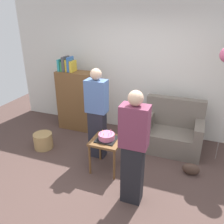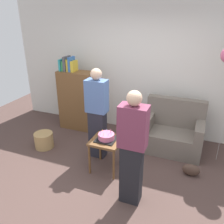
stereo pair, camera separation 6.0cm
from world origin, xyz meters
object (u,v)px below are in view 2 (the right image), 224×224
(birthday_cake, at_px, (106,137))
(person_holding_cake, at_px, (132,149))
(couch, at_px, (172,133))
(wicker_basket, at_px, (44,140))
(handbag, at_px, (191,170))
(person_blowing_candles, at_px, (97,114))
(bookshelf, at_px, (77,99))
(side_table, at_px, (106,144))

(birthday_cake, relative_size, person_holding_cake, 0.20)
(couch, bearing_deg, person_holding_cake, -101.62)
(wicker_basket, height_order, handbag, wicker_basket)
(person_blowing_candles, bearing_deg, couch, 26.89)
(handbag, bearing_deg, wicker_basket, -176.71)
(handbag, bearing_deg, birthday_cake, -165.52)
(couch, distance_m, birthday_cake, 1.43)
(couch, distance_m, bookshelf, 2.14)
(couch, distance_m, wicker_basket, 2.49)
(bookshelf, bearing_deg, handbag, -18.59)
(bookshelf, distance_m, person_blowing_candles, 1.25)
(birthday_cake, height_order, wicker_basket, birthday_cake)
(couch, xyz_separation_m, handbag, (0.42, -0.72, -0.24))
(side_table, bearing_deg, person_blowing_candles, 133.29)
(birthday_cake, xyz_separation_m, person_holding_cake, (0.59, -0.53, 0.22))
(person_holding_cake, distance_m, handbag, 1.37)
(bookshelf, xyz_separation_m, birthday_cake, (1.19, -1.20, -0.07))
(side_table, bearing_deg, handbag, 14.48)
(couch, bearing_deg, handbag, -59.32)
(wicker_basket, bearing_deg, person_blowing_candles, 7.05)
(person_blowing_candles, distance_m, handbag, 1.80)
(side_table, bearing_deg, couch, 49.22)
(person_holding_cake, bearing_deg, side_table, -51.75)
(bookshelf, height_order, birthday_cake, bookshelf)
(birthday_cake, xyz_separation_m, handbag, (1.34, 0.35, -0.52))
(couch, xyz_separation_m, side_table, (-0.92, -1.06, 0.14))
(couch, bearing_deg, person_blowing_candles, -148.87)
(wicker_basket, bearing_deg, side_table, -7.63)
(handbag, bearing_deg, person_holding_cake, -130.70)
(person_blowing_candles, bearing_deg, handbag, -3.48)
(couch, relative_size, person_holding_cake, 0.67)
(bookshelf, xyz_separation_m, side_table, (1.19, -1.20, -0.20))
(couch, relative_size, wicker_basket, 3.06)
(bookshelf, distance_m, birthday_cake, 1.69)
(person_blowing_candles, xyz_separation_m, handbag, (1.65, 0.02, -0.73))
(wicker_basket, bearing_deg, bookshelf, 78.14)
(handbag, bearing_deg, couch, 120.68)
(wicker_basket, bearing_deg, couch, 20.63)
(person_holding_cake, bearing_deg, bookshelf, -54.00)
(person_blowing_candles, relative_size, handbag, 5.82)
(couch, height_order, birthday_cake, couch)
(couch, relative_size, bookshelf, 0.69)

